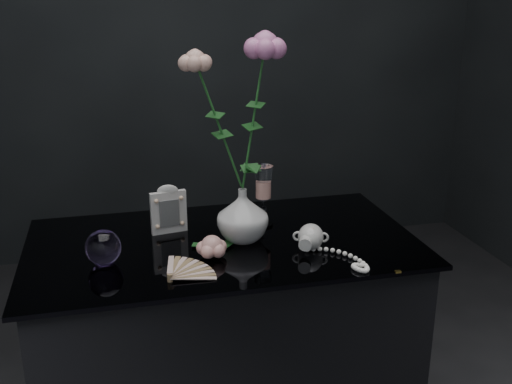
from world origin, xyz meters
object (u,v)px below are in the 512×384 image
object	(u,v)px
wine_glass	(263,196)
loose_rose	(212,247)
paperweight	(103,247)
picture_frame	(168,209)
pearl_jar	(311,236)
vase	(243,215)

from	to	relation	value
wine_glass	loose_rose	distance (m)	0.27
wine_glass	paperweight	xyz separation A→B (m)	(-0.45, -0.16, -0.05)
picture_frame	wine_glass	bearing A→B (deg)	-11.32
paperweight	loose_rose	size ratio (longest dim) A/B	0.51
loose_rose	pearl_jar	world-z (taller)	pearl_jar
vase	wine_glass	size ratio (longest dim) A/B	0.82
picture_frame	loose_rose	world-z (taller)	picture_frame
loose_rose	pearl_jar	bearing A→B (deg)	-17.65
paperweight	pearl_jar	bearing A→B (deg)	-3.30
paperweight	loose_rose	world-z (taller)	paperweight
picture_frame	loose_rose	xyz separation A→B (m)	(0.09, -0.19, -0.04)
wine_glass	picture_frame	size ratio (longest dim) A/B	1.27
vase	picture_frame	distance (m)	0.22
vase	paperweight	distance (m)	0.38
picture_frame	pearl_jar	distance (m)	0.41
wine_glass	paperweight	world-z (taller)	wine_glass
paperweight	wine_glass	bearing A→B (deg)	19.20
loose_rose	pearl_jar	distance (m)	0.26
vase	wine_glass	world-z (taller)	wine_glass
wine_glass	paperweight	size ratio (longest dim) A/B	2.01
vase	loose_rose	distance (m)	0.14
vase	pearl_jar	xyz separation A→B (m)	(0.16, -0.09, -0.04)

